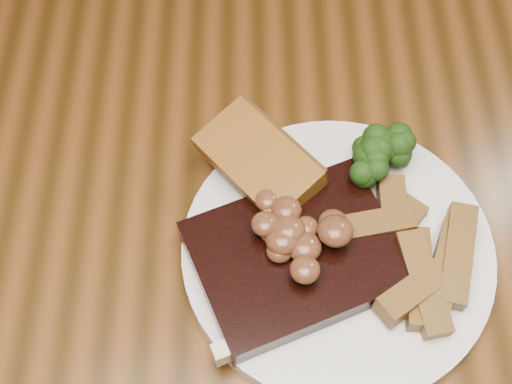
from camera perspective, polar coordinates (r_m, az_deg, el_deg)
dining_table at (r=0.70m, az=-0.95°, el=-5.47°), size 1.60×0.90×0.75m
plate at (r=0.60m, az=6.49°, el=-4.83°), size 0.26×0.26×0.01m
steak at (r=0.58m, az=3.26°, el=-5.17°), size 0.19×0.17×0.02m
steak_bone at (r=0.56m, az=3.46°, el=-10.41°), size 0.14×0.07×0.02m
mushroom_pile at (r=0.56m, az=2.59°, el=-3.17°), size 0.08×0.08×0.03m
garlic_bread at (r=0.61m, az=0.19°, el=1.48°), size 0.11×0.12×0.02m
potato_wedges at (r=0.60m, az=13.41°, el=-3.55°), size 0.11×0.11×0.02m
broccoli_cluster at (r=0.62m, az=10.35°, el=2.73°), size 0.07×0.07×0.04m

